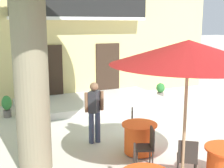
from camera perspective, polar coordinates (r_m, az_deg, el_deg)
name	(u,v)px	position (r m, az deg, el deg)	size (l,w,h in m)	color
ground_plane	(161,132)	(9.00, 9.27, -9.09)	(120.00, 120.00, 0.00)	beige
building_facade	(65,10)	(14.51, -9.04, 13.72)	(13.00, 5.09, 7.50)	#DBC67F
entrance_step_platform	(91,102)	(11.77, -4.06, -3.42)	(5.59, 2.60, 0.25)	silver
cafe_table_near_tree	(139,138)	(7.43, 5.24, -10.24)	(0.86, 0.86, 0.76)	#EA561E
cafe_chair_near_tree_0	(147,145)	(6.71, 6.75, -11.49)	(0.52, 0.52, 0.91)	#2D2823
cafe_chair_near_tree_1	(136,123)	(8.09, 4.59, -7.38)	(0.54, 0.54, 0.91)	#2D2823
cafe_chair_middle_1	(140,166)	(5.79, 5.35, -15.32)	(0.54, 0.54, 0.91)	#2D2823
cafe_chair_front_1	(187,157)	(6.29, 14.17, -13.39)	(0.56, 0.56, 0.91)	#2D2823
cafe_umbrella	(188,53)	(5.61, 14.35, 5.76)	(2.90, 2.90, 2.85)	#997A56
ground_planter_left	(7,105)	(10.78, -19.43, -3.85)	(0.33, 0.33, 0.75)	slate
ground_planter_right	(160,90)	(13.00, 9.24, -1.07)	(0.37, 0.37, 0.64)	slate
pedestrian_near_entrance	(30,105)	(8.45, -15.45, -3.91)	(0.53, 0.35, 1.69)	silver
pedestrian_mid_plaza	(94,109)	(7.89, -3.40, -4.81)	(0.53, 0.40, 1.65)	#384260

